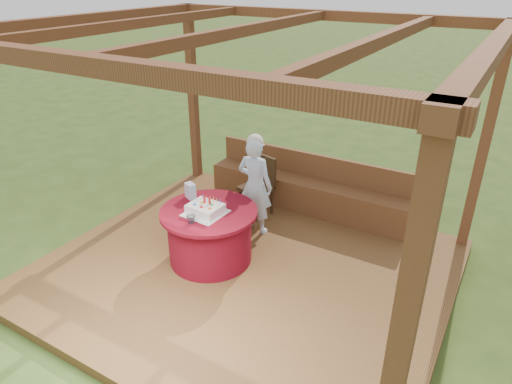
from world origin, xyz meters
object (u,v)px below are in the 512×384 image
birthday_cake (205,209)px  drinking_glass (191,219)px  bench (307,192)px  gift_bag (190,191)px  table (210,235)px  chair (260,183)px  elderly_woman (255,184)px

birthday_cake → drinking_glass: (-0.00, -0.26, -0.01)m
birthday_cake → drinking_glass: size_ratio=4.56×
drinking_glass → bench: bearing=78.3°
birthday_cake → gift_bag: bearing=149.8°
gift_bag → table: bearing=1.2°
birthday_cake → gift_bag: gift_bag is taller
drinking_glass → table: bearing=91.0°
chair → gift_bag: (-0.28, -1.19, 0.30)m
elderly_woman → gift_bag: bearing=-124.9°
table → chair: chair is taller
elderly_woman → gift_bag: 0.87m
table → bench: bearing=76.0°
chair → gift_bag: size_ratio=4.42×
bench → elderly_woman: size_ratio=2.21×
chair → drinking_glass: (0.10, -1.67, 0.25)m
bench → gift_bag: size_ratio=15.65×
birthday_cake → drinking_glass: 0.26m
table → gift_bag: bearing=157.8°
elderly_woman → bench: bearing=70.4°
bench → elderly_woman: bearing=-109.6°
chair → elderly_woman: size_ratio=0.62×
drinking_glass → chair: bearing=93.4°
chair → elderly_woman: bearing=-66.5°
bench → gift_bag: (-0.83, -1.64, 0.50)m
gift_bag → bench: bearing=86.6°
table → gift_bag: size_ratio=5.92×
elderly_woman → birthday_cake: bearing=-96.4°
table → gift_bag: (-0.38, 0.15, 0.42)m
table → birthday_cake: (0.01, -0.07, 0.38)m
table → drinking_glass: (0.01, -0.33, 0.37)m
gift_bag → birthday_cake: bearing=-6.8°
birthday_cake → table: bearing=97.7°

